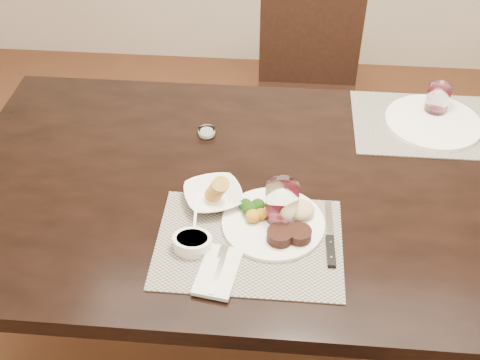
# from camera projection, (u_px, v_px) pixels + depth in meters

# --- Properties ---
(ground_plane) EXTENTS (4.50, 4.50, 0.00)m
(ground_plane) POSITION_uv_depth(u_px,v_px,m) (297.00, 344.00, 2.14)
(ground_plane) COLOR #432315
(ground_plane) RESTS_ON ground
(dining_table) EXTENTS (2.00, 1.00, 0.75)m
(dining_table) POSITION_uv_depth(u_px,v_px,m) (312.00, 208.00, 1.71)
(dining_table) COLOR black
(dining_table) RESTS_ON ground
(chair_far) EXTENTS (0.42, 0.42, 0.90)m
(chair_far) POSITION_uv_depth(u_px,v_px,m) (308.00, 84.00, 2.52)
(chair_far) COLOR black
(chair_far) RESTS_ON ground
(placemat_near) EXTENTS (0.46, 0.34, 0.00)m
(placemat_near) POSITION_uv_depth(u_px,v_px,m) (249.00, 243.00, 1.49)
(placemat_near) COLOR gray
(placemat_near) RESTS_ON dining_table
(placemat_far) EXTENTS (0.46, 0.34, 0.00)m
(placemat_far) POSITION_uv_depth(u_px,v_px,m) (428.00, 124.00, 1.87)
(placemat_far) COLOR gray
(placemat_far) RESTS_ON dining_table
(dinner_plate) EXTENTS (0.26, 0.26, 0.05)m
(dinner_plate) POSITION_uv_depth(u_px,v_px,m) (278.00, 222.00, 1.52)
(dinner_plate) COLOR white
(dinner_plate) RESTS_ON placemat_near
(napkin_fork) EXTENTS (0.11, 0.17, 0.02)m
(napkin_fork) POSITION_uv_depth(u_px,v_px,m) (218.00, 271.00, 1.41)
(napkin_fork) COLOR white
(napkin_fork) RESTS_ON placemat_near
(steak_knife) EXTENTS (0.02, 0.23, 0.01)m
(steak_knife) POSITION_uv_depth(u_px,v_px,m) (330.00, 243.00, 1.48)
(steak_knife) COLOR white
(steak_knife) RESTS_ON placemat_near
(cracker_bowl) EXTENTS (0.19, 0.19, 0.07)m
(cracker_bowl) POSITION_uv_depth(u_px,v_px,m) (213.00, 196.00, 1.59)
(cracker_bowl) COLOR white
(cracker_bowl) RESTS_ON placemat_near
(sauce_ramekin) EXTENTS (0.10, 0.14, 0.08)m
(sauce_ramekin) POSITION_uv_depth(u_px,v_px,m) (192.00, 242.00, 1.46)
(sauce_ramekin) COLOR white
(sauce_ramekin) RESTS_ON placemat_near
(wine_glass_near) EXTENTS (0.08, 0.08, 0.12)m
(wine_glass_near) POSITION_uv_depth(u_px,v_px,m) (282.00, 205.00, 1.51)
(wine_glass_near) COLOR white
(wine_glass_near) RESTS_ON placemat_near
(far_plate) EXTENTS (0.29, 0.29, 0.01)m
(far_plate) POSITION_uv_depth(u_px,v_px,m) (433.00, 122.00, 1.86)
(far_plate) COLOR white
(far_plate) RESTS_ON placemat_far
(wine_glass_far) EXTENTS (0.07, 0.07, 0.10)m
(wine_glass_far) POSITION_uv_depth(u_px,v_px,m) (437.00, 101.00, 1.88)
(wine_glass_far) COLOR white
(wine_glass_far) RESTS_ON placemat_far
(salt_cellar) EXTENTS (0.05, 0.05, 0.02)m
(salt_cellar) POSITION_uv_depth(u_px,v_px,m) (207.00, 132.00, 1.82)
(salt_cellar) COLOR white
(salt_cellar) RESTS_ON dining_table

